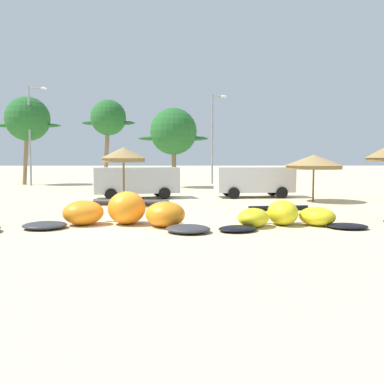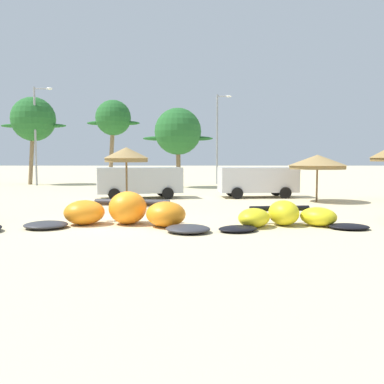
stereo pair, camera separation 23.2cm
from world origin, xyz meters
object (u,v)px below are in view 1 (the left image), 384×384
at_px(palm_left, 27,119).
at_px(lamppost_west_center, 31,130).
at_px(palm_center_left, 173,132).
at_px(parked_car_second, 134,180).
at_px(lamppost_east_center, 213,134).
at_px(kite_left, 124,213).
at_px(kite_left_of_center, 285,217).
at_px(beach_umbrella_near_van, 124,155).
at_px(palm_left_of_gap, 108,119).
at_px(parked_van, 252,179).
at_px(beach_umbrella_middle, 314,162).

bearing_deg(palm_left, lamppost_west_center, -60.48).
bearing_deg(palm_center_left, parked_car_second, -102.10).
bearing_deg(lamppost_east_center, parked_car_second, -111.93).
xyz_separation_m(kite_left, kite_left_of_center, (5.65, -0.21, -0.11)).
relative_size(beach_umbrella_near_van, palm_left, 0.37).
distance_m(beach_umbrella_near_van, palm_center_left, 13.95).
xyz_separation_m(palm_left_of_gap, palm_center_left, (5.76, -2.59, -1.30)).
xyz_separation_m(kite_left, palm_left, (-12.06, 24.15, 5.45)).
bearing_deg(palm_center_left, palm_left, 163.56).
xyz_separation_m(kite_left, palm_left_of_gap, (-4.54, 22.82, 5.40)).
xyz_separation_m(kite_left_of_center, palm_left, (-17.70, 24.36, 5.56)).
relative_size(parked_van, parked_car_second, 0.91).
distance_m(parked_car_second, palm_left, 18.33).
distance_m(parked_van, lamppost_east_center, 14.02).
bearing_deg(palm_center_left, beach_umbrella_near_van, -98.96).
bearing_deg(beach_umbrella_middle, parked_car_second, 168.29).
height_order(kite_left, kite_left_of_center, kite_left).
bearing_deg(beach_umbrella_middle, parked_van, 137.54).
height_order(palm_center_left, lamppost_east_center, lamppost_east_center).
relative_size(kite_left, palm_left, 0.83).
relative_size(kite_left_of_center, parked_car_second, 1.01).
relative_size(beach_umbrella_near_van, palm_left_of_gap, 0.39).
relative_size(kite_left_of_center, parked_van, 1.11).
relative_size(parked_car_second, lamppost_east_center, 0.65).
bearing_deg(beach_umbrella_near_van, palm_left, 122.37).
relative_size(kite_left, lamppost_east_center, 0.81).
bearing_deg(palm_left, kite_left, -63.47).
bearing_deg(parked_car_second, parked_van, 4.77).
bearing_deg(lamppost_east_center, palm_center_left, -129.78).
relative_size(kite_left, palm_center_left, 1.02).
bearing_deg(kite_left, palm_left, 116.53).
height_order(beach_umbrella_middle, palm_left, palm_left).
distance_m(kite_left_of_center, lamppost_east_center, 25.11).
bearing_deg(parked_car_second, kite_left, -85.16).
relative_size(beach_umbrella_near_van, lamppost_west_center, 0.34).
relative_size(beach_umbrella_near_van, parked_car_second, 0.55).
bearing_deg(lamppost_west_center, beach_umbrella_middle, -35.09).
bearing_deg(beach_umbrella_middle, kite_left, -137.81).
distance_m(beach_umbrella_near_van, parked_van, 8.58).
relative_size(beach_umbrella_near_van, parked_van, 0.61).
bearing_deg(parked_van, palm_center_left, 118.75).
height_order(beach_umbrella_middle, palm_left_of_gap, palm_left_of_gap).
xyz_separation_m(kite_left_of_center, beach_umbrella_near_van, (-6.58, 6.81, 2.21)).
xyz_separation_m(palm_left_of_gap, lamppost_west_center, (-6.69, -0.12, -1.04)).
bearing_deg(beach_umbrella_near_van, palm_left_of_gap, 102.55).
distance_m(kite_left, parked_car_second, 10.49).
height_order(parked_van, parked_car_second, same).
bearing_deg(kite_left_of_center, kite_left, 177.85).
xyz_separation_m(parked_van, palm_left, (-18.32, 13.12, 4.81)).
height_order(beach_umbrella_middle, lamppost_west_center, lamppost_west_center).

